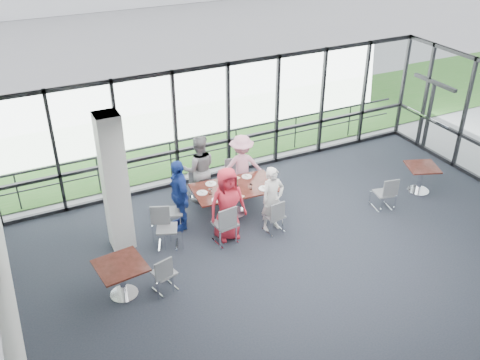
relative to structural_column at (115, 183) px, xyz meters
name	(u,v)px	position (x,y,z in m)	size (l,w,h in m)	color
floor	(330,276)	(3.60, -3.00, -1.61)	(12.00, 10.00, 0.02)	#1E222C
ceiling	(344,137)	(3.60, -3.00, 1.60)	(12.00, 10.00, 0.04)	white
wall_left	(10,307)	(-2.40, -3.00, 0.00)	(0.10, 10.00, 3.20)	silver
curtain_wall_back	(228,120)	(3.60, 2.00, 0.00)	(12.00, 0.10, 3.20)	white
exit_door	(428,117)	(9.60, 0.75, -0.55)	(0.12, 1.60, 2.10)	black
structural_column	(115,183)	(0.00, 0.00, 0.00)	(0.50, 0.50, 3.20)	silver
apron	(169,112)	(3.60, 7.00, -1.62)	(80.00, 70.00, 0.02)	gray
grass_strip	(190,132)	(3.60, 5.00, -1.59)	(80.00, 5.00, 0.01)	#215E1B
guard_rail	(220,148)	(3.60, 2.60, -1.10)	(0.06, 0.06, 12.00)	#2D2D33
main_table	(235,191)	(2.84, 0.04, -0.97)	(2.10, 1.27, 0.75)	black
side_table_left	(121,269)	(-0.43, -1.67, -0.96)	(1.01, 1.01, 0.75)	black
side_table_right	(422,171)	(7.69, -1.15, -0.98)	(0.99, 0.99, 0.75)	black
diner_near_left	(227,204)	(2.28, -0.77, -0.71)	(0.87, 0.56, 1.78)	red
diner_near_right	(273,199)	(3.35, -0.93, -0.79)	(0.59, 0.43, 1.61)	silver
diner_far_left	(199,169)	(2.32, 1.00, -0.70)	(0.88, 0.54, 1.81)	slate
diner_far_right	(242,166)	(3.41, 0.79, -0.76)	(1.09, 0.56, 1.68)	pink
diner_end	(179,195)	(1.44, 0.09, -0.71)	(1.04, 0.57, 1.77)	navy
chair_main_nl	(225,224)	(2.14, -0.93, -1.11)	(0.48, 0.48, 0.98)	slate
chair_main_nr	(274,216)	(3.34, -1.05, -1.18)	(0.41, 0.41, 0.85)	slate
chair_main_fl	(200,185)	(2.32, 1.02, -1.19)	(0.40, 0.40, 0.83)	slate
chair_main_fr	(237,176)	(3.39, 1.04, -1.18)	(0.41, 0.41, 0.84)	slate
chair_main_end	(173,212)	(1.26, 0.09, -1.13)	(0.46, 0.46, 0.93)	slate
chair_spare_la	(164,273)	(0.36, -1.88, -1.17)	(0.42, 0.42, 0.86)	slate
chair_spare_lb	(167,229)	(0.91, -0.51, -1.13)	(0.46, 0.46, 0.94)	slate
chair_spare_r	(384,193)	(6.28, -1.37, -1.17)	(0.42, 0.42, 0.86)	slate
plate_nl	(217,200)	(2.21, -0.31, -0.84)	(0.24, 0.24, 0.01)	white
plate_nr	(264,189)	(3.45, -0.35, -0.84)	(0.28, 0.28, 0.01)	white
plate_fl	(211,184)	(2.39, 0.43, -0.84)	(0.27, 0.27, 0.01)	white
plate_fr	(247,176)	(3.34, 0.36, -0.84)	(0.26, 0.26, 0.01)	white
plate_end	(202,193)	(2.03, 0.13, -0.84)	(0.26, 0.26, 0.01)	white
tumbler_a	(227,192)	(2.54, -0.19, -0.79)	(0.06, 0.06, 0.13)	white
tumbler_b	(251,187)	(3.15, -0.22, -0.78)	(0.07, 0.07, 0.14)	white
tumbler_c	(232,179)	(2.91, 0.32, -0.78)	(0.07, 0.07, 0.13)	white
tumbler_d	(211,192)	(2.19, -0.02, -0.78)	(0.07, 0.07, 0.15)	white
menu_a	(238,197)	(2.71, -0.43, -0.85)	(0.29, 0.20, 0.00)	beige
menu_b	(272,187)	(3.65, -0.35, -0.85)	(0.33, 0.23, 0.00)	beige
menu_c	(234,178)	(3.01, 0.43, -0.85)	(0.28, 0.20, 0.00)	beige
condiment_caddy	(236,186)	(2.88, 0.04, -0.83)	(0.10, 0.07, 0.04)	black
ketchup_bottle	(235,182)	(2.89, 0.12, -0.76)	(0.06, 0.06, 0.18)	maroon
green_bottle	(236,181)	(2.93, 0.12, -0.75)	(0.05, 0.05, 0.20)	#2A7843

